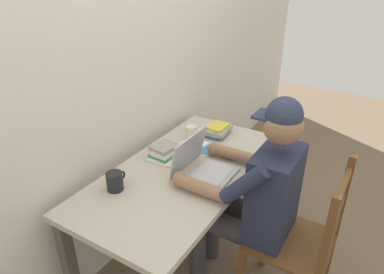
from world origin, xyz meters
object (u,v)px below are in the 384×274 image
wooden_chair (301,243)px  laptop (201,167)px  book_stack_main (217,130)px  computer_mouse (229,155)px  seated_person (254,192)px  landscape_photo_print (208,149)px  coffee_mug_dark (115,181)px  desk (184,183)px  coffee_mug_white (191,132)px  book_stack_side (165,151)px

wooden_chair → laptop: (-0.03, 0.59, 0.30)m
wooden_chair → book_stack_main: (0.47, 0.75, 0.28)m
computer_mouse → book_stack_main: book_stack_main is taller
seated_person → landscape_photo_print: size_ratio=9.58×
wooden_chair → computer_mouse: 0.64m
laptop → book_stack_main: bearing=17.9°
landscape_photo_print → seated_person: bearing=-133.5°
seated_person → coffee_mug_dark: size_ratio=9.93×
desk → coffee_mug_white: (0.37, 0.18, 0.14)m
desk → coffee_mug_dark: size_ratio=11.14×
seated_person → landscape_photo_print: 0.49m
wooden_chair → book_stack_side: (0.02, 0.88, 0.28)m
desk → book_stack_main: 0.52m
laptop → coffee_mug_white: laptop is taller
wooden_chair → landscape_photo_print: wooden_chair is taller
book_stack_side → desk: bearing=-107.8°
book_stack_main → laptop: bearing=-162.1°
wooden_chair → coffee_mug_dark: (-0.39, 0.91, 0.30)m
desk → book_stack_main: book_stack_main is taller
seated_person → coffee_mug_dark: 0.74m
coffee_mug_dark → landscape_photo_print: (0.63, -0.21, -0.05)m
computer_mouse → wooden_chair: bearing=-112.4°
seated_person → coffee_mug_white: size_ratio=11.12×
seated_person → book_stack_main: 0.67m
coffee_mug_dark → book_stack_main: bearing=-10.3°
laptop → coffee_mug_dark: bearing=138.4°
desk → book_stack_side: book_stack_side is taller
laptop → computer_mouse: laptop is taller
desk → wooden_chair: 0.72m
wooden_chair → landscape_photo_print: (0.24, 0.70, 0.24)m
seated_person → laptop: seated_person is taller
desk → book_stack_main: bearing=5.2°
seated_person → computer_mouse: 0.35m
computer_mouse → desk: bearing=147.0°
coffee_mug_white → book_stack_side: 0.31m
coffee_mug_white → book_stack_main: bearing=-44.4°
computer_mouse → coffee_mug_dark: bearing=149.0°
desk → wooden_chair: wooden_chair is taller
seated_person → book_stack_main: size_ratio=6.11×
laptop → desk: bearing=90.7°
seated_person → coffee_mug_dark: bearing=121.7°
book_stack_main → landscape_photo_print: bearing=-167.3°
seated_person → coffee_mug_white: 0.69m
desk → coffee_mug_white: size_ratio=12.49×
book_stack_side → wooden_chair: bearing=-91.4°
coffee_mug_dark → desk: bearing=-29.5°
computer_mouse → coffee_mug_white: size_ratio=0.89×
desk → seated_person: seated_person is taller
coffee_mug_white → book_stack_side: bearing=-179.7°
wooden_chair → coffee_mug_dark: wooden_chair is taller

